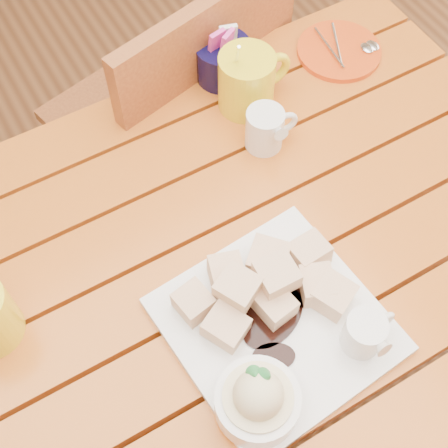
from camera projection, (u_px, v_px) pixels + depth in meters
ground at (222, 396)px, 1.61m from camera, size 5.00×5.00×0.00m
table at (221, 291)px, 1.06m from camera, size 1.20×0.79×0.75m
dessert_plate at (274, 334)px, 0.87m from camera, size 0.31×0.31×0.12m
coffee_mug_right at (248, 80)px, 1.08m from camera, size 0.14×0.10×0.17m
cream_pitcher at (266, 128)px, 1.05m from camera, size 0.09×0.08×0.08m
sugar_caddy at (223, 60)px, 1.13m from camera, size 0.10×0.10×0.11m
orange_saucer at (340, 51)px, 1.19m from camera, size 0.16×0.16×0.02m
chair_far at (179, 119)px, 1.43m from camera, size 0.51×0.51×0.90m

